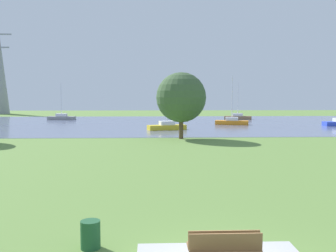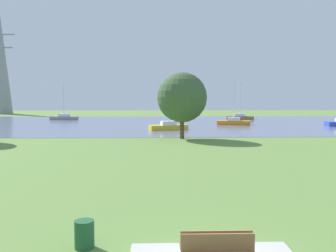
{
  "view_description": "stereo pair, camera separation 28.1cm",
  "coord_description": "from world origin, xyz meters",
  "px_view_note": "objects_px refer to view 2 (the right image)",
  "views": [
    {
      "loc": [
        -1.79,
        -9.15,
        4.34
      ],
      "look_at": [
        -0.57,
        19.86,
        2.02
      ],
      "focal_mm": 41.2,
      "sensor_mm": 36.0,
      "label": 1
    },
    {
      "loc": [
        -1.51,
        -9.16,
        4.34
      ],
      "look_at": [
        -0.57,
        19.86,
        2.02
      ],
      "focal_mm": 41.2,
      "sensor_mm": 36.0,
      "label": 2
    }
  ],
  "objects_px": {
    "sailboat_gray": "(64,117)",
    "litter_bin": "(84,234)",
    "electricity_pylon": "(2,64)",
    "sailboat_brown": "(240,117)",
    "sailboat_yellow": "(168,126)",
    "sailboat_orange": "(234,122)",
    "bench_facing_water": "(215,248)",
    "tree_west_far": "(182,97)"
  },
  "relations": [
    {
      "from": "sailboat_brown",
      "to": "sailboat_yellow",
      "type": "height_order",
      "value": "sailboat_brown"
    },
    {
      "from": "sailboat_gray",
      "to": "litter_bin",
      "type": "bearing_deg",
      "value": -76.23
    },
    {
      "from": "sailboat_yellow",
      "to": "sailboat_brown",
      "type": "bearing_deg",
      "value": 56.28
    },
    {
      "from": "litter_bin",
      "to": "bench_facing_water",
      "type": "bearing_deg",
      "value": -20.11
    },
    {
      "from": "sailboat_yellow",
      "to": "bench_facing_water",
      "type": "bearing_deg",
      "value": -90.14
    },
    {
      "from": "sailboat_brown",
      "to": "electricity_pylon",
      "type": "bearing_deg",
      "value": 155.29
    },
    {
      "from": "bench_facing_water",
      "to": "electricity_pylon",
      "type": "height_order",
      "value": "electricity_pylon"
    },
    {
      "from": "bench_facing_water",
      "to": "sailboat_orange",
      "type": "height_order",
      "value": "sailboat_orange"
    },
    {
      "from": "bench_facing_water",
      "to": "litter_bin",
      "type": "height_order",
      "value": "bench_facing_water"
    },
    {
      "from": "bench_facing_water",
      "to": "litter_bin",
      "type": "xyz_separation_m",
      "value": [
        -3.54,
        1.3,
        -0.07
      ]
    },
    {
      "from": "sailboat_yellow",
      "to": "sailboat_orange",
      "type": "xyz_separation_m",
      "value": [
        9.9,
        8.01,
        0.02
      ]
    },
    {
      "from": "sailboat_yellow",
      "to": "sailboat_gray",
      "type": "bearing_deg",
      "value": 130.82
    },
    {
      "from": "litter_bin",
      "to": "sailboat_yellow",
      "type": "relative_size",
      "value": 0.15
    },
    {
      "from": "sailboat_brown",
      "to": "tree_west_far",
      "type": "height_order",
      "value": "tree_west_far"
    },
    {
      "from": "sailboat_brown",
      "to": "sailboat_gray",
      "type": "relative_size",
      "value": 1.0
    },
    {
      "from": "bench_facing_water",
      "to": "sailboat_gray",
      "type": "relative_size",
      "value": 0.28
    },
    {
      "from": "electricity_pylon",
      "to": "sailboat_gray",
      "type": "bearing_deg",
      "value": -49.59
    },
    {
      "from": "electricity_pylon",
      "to": "sailboat_brown",
      "type": "bearing_deg",
      "value": -24.71
    },
    {
      "from": "sailboat_brown",
      "to": "sailboat_orange",
      "type": "distance_m",
      "value": 12.79
    },
    {
      "from": "electricity_pylon",
      "to": "sailboat_yellow",
      "type": "bearing_deg",
      "value": -49.4
    },
    {
      "from": "sailboat_brown",
      "to": "sailboat_orange",
      "type": "xyz_separation_m",
      "value": [
        -3.63,
        -12.27,
        0.01
      ]
    },
    {
      "from": "litter_bin",
      "to": "sailboat_orange",
      "type": "bearing_deg",
      "value": 73.42
    },
    {
      "from": "litter_bin",
      "to": "sailboat_orange",
      "type": "relative_size",
      "value": 0.11
    },
    {
      "from": "sailboat_brown",
      "to": "sailboat_yellow",
      "type": "relative_size",
      "value": 1.18
    },
    {
      "from": "sailboat_gray",
      "to": "sailboat_brown",
      "type": "bearing_deg",
      "value": -0.77
    },
    {
      "from": "tree_west_far",
      "to": "electricity_pylon",
      "type": "bearing_deg",
      "value": 125.71
    },
    {
      "from": "bench_facing_water",
      "to": "tree_west_far",
      "type": "xyz_separation_m",
      "value": [
        1.14,
        28.86,
        3.66
      ]
    },
    {
      "from": "sailboat_yellow",
      "to": "sailboat_orange",
      "type": "distance_m",
      "value": 12.74
    },
    {
      "from": "bench_facing_water",
      "to": "tree_west_far",
      "type": "relative_size",
      "value": 0.27
    },
    {
      "from": "sailboat_gray",
      "to": "tree_west_far",
      "type": "distance_m",
      "value": 36.15
    },
    {
      "from": "sailboat_yellow",
      "to": "electricity_pylon",
      "type": "distance_m",
      "value": 58.72
    },
    {
      "from": "sailboat_orange",
      "to": "sailboat_brown",
      "type": "bearing_deg",
      "value": 73.51
    },
    {
      "from": "bench_facing_water",
      "to": "sailboat_gray",
      "type": "xyz_separation_m",
      "value": [
        -17.79,
        59.44,
        -0.01
      ]
    },
    {
      "from": "bench_facing_water",
      "to": "sailboat_orange",
      "type": "xyz_separation_m",
      "value": [
        10.0,
        46.75,
        -0.0
      ]
    },
    {
      "from": "sailboat_gray",
      "to": "electricity_pylon",
      "type": "xyz_separation_m",
      "value": [
        -19.64,
        23.08,
        11.08
      ]
    },
    {
      "from": "sailboat_brown",
      "to": "sailboat_yellow",
      "type": "bearing_deg",
      "value": -123.72
    },
    {
      "from": "tree_west_far",
      "to": "electricity_pylon",
      "type": "relative_size",
      "value": 0.29
    },
    {
      "from": "tree_west_far",
      "to": "sailboat_orange",
      "type": "bearing_deg",
      "value": 63.66
    },
    {
      "from": "tree_west_far",
      "to": "litter_bin",
      "type": "bearing_deg",
      "value": -99.62
    },
    {
      "from": "bench_facing_water",
      "to": "electricity_pylon",
      "type": "xyz_separation_m",
      "value": [
        -37.44,
        82.52,
        11.06
      ]
    },
    {
      "from": "tree_west_far",
      "to": "sailboat_yellow",
      "type": "bearing_deg",
      "value": 96.03
    },
    {
      "from": "sailboat_gray",
      "to": "sailboat_orange",
      "type": "height_order",
      "value": "sailboat_orange"
    }
  ]
}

